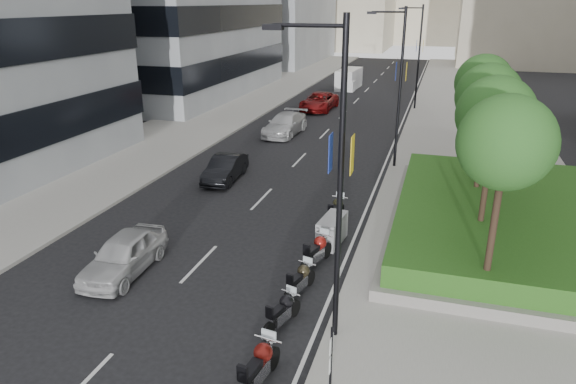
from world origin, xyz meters
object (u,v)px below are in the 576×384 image
at_px(motorcycle_4, 317,251).
at_px(motorcycle_5, 332,230).
at_px(lamp_post_1, 398,81).
at_px(parking_sign, 331,366).
at_px(car_d, 319,101).
at_px(delivery_van, 348,80).
at_px(motorcycle_3, 300,280).
at_px(lamp_post_2, 417,52).
at_px(motorcycle_2, 282,312).
at_px(lamp_post_0, 335,173).
at_px(motorcycle_1, 259,368).
at_px(car_c, 285,124).
at_px(car_b, 225,168).
at_px(motorcycle_6, 336,211).
at_px(car_a, 124,254).

xyz_separation_m(motorcycle_4, motorcycle_5, (0.13, 2.01, -0.02)).
distance_m(lamp_post_1, parking_sign, 20.33).
xyz_separation_m(car_d, delivery_van, (0.35, 12.61, 0.23)).
xyz_separation_m(motorcycle_4, delivery_van, (-6.38, 40.99, 0.41)).
height_order(motorcycle_3, motorcycle_4, motorcycle_4).
relative_size(lamp_post_2, motorcycle_3, 4.66).
xyz_separation_m(motorcycle_2, motorcycle_4, (0.08, 4.00, 0.07)).
xyz_separation_m(motorcycle_2, car_d, (-6.65, 32.38, 0.25)).
height_order(lamp_post_0, motorcycle_1, lamp_post_0).
bearing_deg(car_c, car_b, -87.17).
relative_size(motorcycle_5, car_d, 0.36).
bearing_deg(car_b, motorcycle_2, -63.55).
xyz_separation_m(parking_sign, motorcycle_4, (-2.04, 7.10, -0.87)).
xyz_separation_m(parking_sign, motorcycle_6, (-2.17, 11.19, -0.88)).
bearing_deg(motorcycle_6, car_c, 31.91).
distance_m(parking_sign, motorcycle_5, 9.35).
height_order(motorcycle_5, motorcycle_6, motorcycle_5).
distance_m(motorcycle_3, motorcycle_6, 6.14).
xyz_separation_m(motorcycle_2, motorcycle_6, (-0.05, 8.08, 0.05)).
distance_m(motorcycle_3, car_a, 6.48).
bearing_deg(motorcycle_5, car_a, 130.16).
xyz_separation_m(lamp_post_1, motorcycle_4, (-1.38, -12.90, -4.48)).
bearing_deg(delivery_van, motorcycle_3, -77.86).
bearing_deg(motorcycle_6, motorcycle_5, -165.85).
distance_m(lamp_post_2, motorcycle_5, 29.26).
height_order(motorcycle_2, motorcycle_5, motorcycle_5).
xyz_separation_m(motorcycle_1, motorcycle_3, (-0.19, 4.61, -0.09)).
relative_size(parking_sign, motorcycle_1, 1.09).
bearing_deg(motorcycle_2, parking_sign, -129.14).
distance_m(lamp_post_0, motorcycle_1, 5.29).
xyz_separation_m(parking_sign, motorcycle_3, (-2.11, 5.05, -0.93)).
distance_m(motorcycle_1, car_d, 35.70).
xyz_separation_m(motorcycle_1, motorcycle_5, (0.01, 8.67, -0.04)).
relative_size(motorcycle_2, car_d, 0.34).
distance_m(motorcycle_1, delivery_van, 48.09).
bearing_deg(motorcycle_6, motorcycle_2, -172.79).
xyz_separation_m(lamp_post_1, car_c, (-8.39, 5.92, -4.30)).
bearing_deg(car_a, motorcycle_1, -34.72).
bearing_deg(motorcycle_4, motorcycle_5, 11.77).
bearing_deg(motorcycle_5, car_d, 20.91).
relative_size(lamp_post_2, motorcycle_1, 3.92).
bearing_deg(motorcycle_1, car_d, 19.28).
distance_m(lamp_post_0, car_d, 33.76).
bearing_deg(parking_sign, motorcycle_4, 106.03).
xyz_separation_m(motorcycle_5, car_b, (-7.25, 6.03, 0.11)).
xyz_separation_m(motorcycle_6, car_b, (-6.99, 3.96, 0.10)).
distance_m(lamp_post_2, car_a, 34.56).
height_order(lamp_post_1, motorcycle_3, lamp_post_1).
relative_size(lamp_post_0, car_d, 1.62).
xyz_separation_m(lamp_post_1, motorcycle_2, (-1.47, -16.89, -4.54)).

